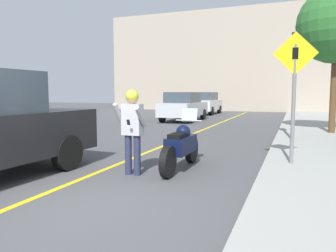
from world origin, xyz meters
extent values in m
plane|color=#4C4C4F|center=(0.00, 0.00, 0.00)|extent=(80.00, 80.00, 0.00)
cube|color=yellow|center=(-0.60, 6.00, 0.00)|extent=(0.12, 36.00, 0.01)
cube|color=#B2A38E|center=(0.00, 26.00, 4.52)|extent=(28.00, 1.20, 9.04)
cylinder|color=black|center=(0.94, 2.06, 0.32)|extent=(0.14, 0.63, 0.63)
cylinder|color=black|center=(0.94, 3.63, 0.32)|extent=(0.14, 0.63, 0.63)
cube|color=#0C1433|center=(0.94, 2.84, 0.55)|extent=(0.40, 1.07, 0.36)
sphere|color=#0C1433|center=(0.94, 2.99, 0.81)|extent=(0.32, 0.32, 0.32)
cube|color=black|center=(0.94, 2.60, 0.77)|extent=(0.28, 0.48, 0.10)
cylinder|color=silver|center=(0.94, 3.38, 1.03)|extent=(0.62, 0.03, 0.03)
cube|color=silver|center=(0.94, 3.45, 1.15)|extent=(0.36, 0.12, 0.31)
cylinder|color=#282D4C|center=(0.07, 2.05, 0.41)|extent=(0.14, 0.14, 0.82)
cylinder|color=#282D4C|center=(0.27, 2.05, 0.41)|extent=(0.14, 0.14, 0.82)
cube|color=#B7B7BC|center=(0.17, 2.05, 1.13)|extent=(0.40, 0.22, 0.63)
cylinder|color=#B7B7BC|center=(-0.08, 1.95, 1.22)|extent=(0.09, 0.38, 0.49)
cylinder|color=#B7B7BC|center=(0.42, 1.93, 1.19)|extent=(0.09, 0.44, 0.44)
sphere|color=tan|center=(0.17, 2.05, 1.54)|extent=(0.23, 0.23, 0.23)
sphere|color=gold|center=(0.17, 2.05, 1.59)|extent=(0.27, 0.27, 0.27)
cube|color=black|center=(0.23, 1.77, 1.10)|extent=(0.06, 0.05, 0.11)
cylinder|color=black|center=(-3.05, 1.98, 0.38)|extent=(0.26, 0.77, 0.76)
cylinder|color=black|center=(-1.31, 1.89, 0.38)|extent=(0.26, 0.77, 0.76)
cylinder|color=slate|center=(3.17, 3.75, 1.40)|extent=(0.08, 0.08, 2.55)
cube|color=yellow|center=(3.17, 3.73, 2.49)|extent=(0.91, 0.02, 0.91)
cube|color=black|center=(3.17, 3.71, 2.49)|extent=(0.12, 0.01, 0.24)
cylinder|color=#2D2D30|center=(3.15, 7.72, 1.85)|extent=(0.12, 0.12, 3.45)
cube|color=black|center=(3.15, 7.70, 3.20)|extent=(0.26, 0.22, 0.76)
sphere|color=red|center=(3.15, 7.58, 3.42)|extent=(0.14, 0.14, 0.14)
sphere|color=gold|center=(3.15, 7.58, 3.20)|extent=(0.14, 0.14, 0.14)
sphere|color=green|center=(3.15, 7.58, 2.98)|extent=(0.14, 0.14, 0.14)
cylinder|color=brown|center=(4.54, 10.14, 1.65)|extent=(0.24, 0.24, 3.05)
cylinder|color=black|center=(-3.72, 15.72, 0.32)|extent=(0.22, 0.64, 0.64)
cylinder|color=black|center=(-2.06, 15.72, 0.32)|extent=(0.22, 0.64, 0.64)
cylinder|color=black|center=(-3.72, 13.11, 0.32)|extent=(0.22, 0.64, 0.64)
cylinder|color=black|center=(-2.06, 13.11, 0.32)|extent=(0.22, 0.64, 0.64)
cube|color=silver|center=(-2.89, 14.42, 0.70)|extent=(1.80, 4.20, 0.76)
cube|color=#38424C|center=(-2.89, 14.25, 1.38)|extent=(1.58, 2.18, 0.60)
cylinder|color=black|center=(-4.10, 22.06, 0.32)|extent=(0.22, 0.64, 0.64)
cylinder|color=black|center=(-2.45, 22.06, 0.32)|extent=(0.22, 0.64, 0.64)
cylinder|color=black|center=(-4.10, 19.46, 0.32)|extent=(0.22, 0.64, 0.64)
cylinder|color=black|center=(-2.45, 19.46, 0.32)|extent=(0.22, 0.64, 0.64)
cube|color=white|center=(-3.28, 20.76, 0.70)|extent=(1.80, 4.20, 0.76)
cube|color=#38424C|center=(-3.28, 20.59, 1.38)|extent=(1.58, 2.18, 0.60)
camera|label=1|loc=(3.21, -3.77, 1.67)|focal=35.00mm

